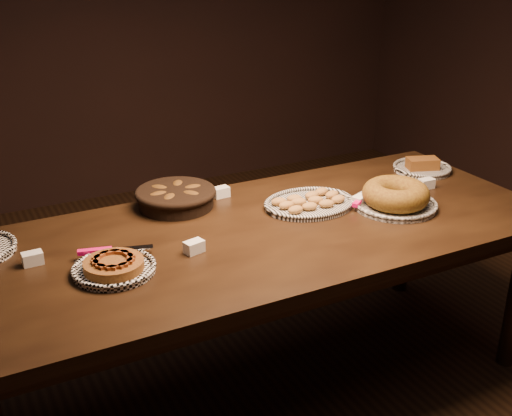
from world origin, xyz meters
name	(u,v)px	position (x,y,z in m)	size (l,w,h in m)	color
ground	(260,384)	(0.00, 0.00, 0.00)	(5.00, 5.00, 0.00)	black
buffet_table	(260,246)	(0.00, 0.00, 0.68)	(2.40, 1.00, 0.75)	black
apple_tart_plate	(114,267)	(-0.61, -0.08, 0.77)	(0.31, 0.30, 0.06)	white
madeleine_platter	(309,203)	(0.29, 0.11, 0.77)	(0.39, 0.32, 0.05)	black
bundt_cake_plate	(395,197)	(0.61, -0.07, 0.80)	(0.37, 0.37, 0.11)	black
croissant_basket	(176,196)	(-0.21, 0.37, 0.80)	(0.40, 0.40, 0.09)	black
loaf_plate	(422,167)	(1.02, 0.23, 0.77)	(0.28, 0.28, 0.06)	black
tent_cards	(259,213)	(0.04, 0.10, 0.77)	(1.79, 0.50, 0.04)	white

